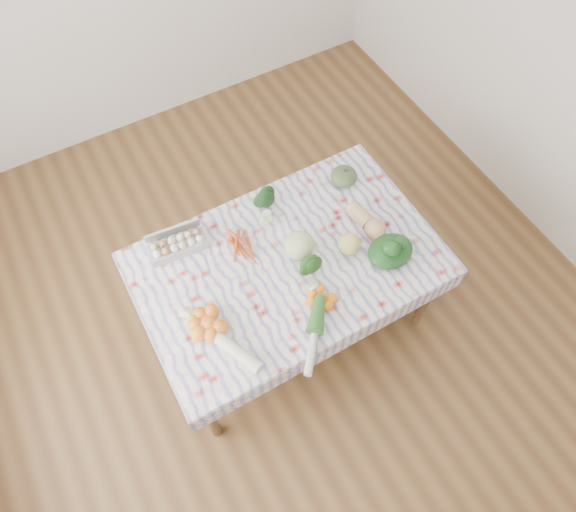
{
  "coord_description": "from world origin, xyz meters",
  "views": [
    {
      "loc": [
        -0.7,
        -1.24,
        3.21
      ],
      "look_at": [
        0.0,
        0.0,
        0.82
      ],
      "focal_mm": 32.0,
      "sensor_mm": 36.0,
      "label": 1
    }
  ],
  "objects_px": {
    "kabocha_squash": "(344,176)",
    "grapefruit": "(350,244)",
    "dining_table": "(288,269)",
    "egg_carton": "(178,246)",
    "cabbage": "(300,245)",
    "butternut_squash": "(367,220)"
  },
  "relations": [
    {
      "from": "dining_table",
      "to": "egg_carton",
      "type": "xyz_separation_m",
      "value": [
        -0.49,
        0.36,
        0.13
      ]
    },
    {
      "from": "kabocha_squash",
      "to": "butternut_squash",
      "type": "relative_size",
      "value": 0.61
    },
    {
      "from": "kabocha_squash",
      "to": "cabbage",
      "type": "distance_m",
      "value": 0.58
    },
    {
      "from": "egg_carton",
      "to": "grapefruit",
      "type": "xyz_separation_m",
      "value": [
        0.82,
        -0.47,
        0.02
      ]
    },
    {
      "from": "dining_table",
      "to": "butternut_squash",
      "type": "distance_m",
      "value": 0.53
    },
    {
      "from": "dining_table",
      "to": "kabocha_squash",
      "type": "bearing_deg",
      "value": 29.53
    },
    {
      "from": "egg_carton",
      "to": "butternut_squash",
      "type": "bearing_deg",
      "value": -15.23
    },
    {
      "from": "cabbage",
      "to": "grapefruit",
      "type": "distance_m",
      "value": 0.28
    },
    {
      "from": "kabocha_squash",
      "to": "cabbage",
      "type": "relative_size",
      "value": 0.97
    },
    {
      "from": "egg_carton",
      "to": "cabbage",
      "type": "bearing_deg",
      "value": -25.75
    },
    {
      "from": "cabbage",
      "to": "kabocha_squash",
      "type": "bearing_deg",
      "value": 32.24
    },
    {
      "from": "cabbage",
      "to": "butternut_squash",
      "type": "relative_size",
      "value": 0.63
    },
    {
      "from": "dining_table",
      "to": "butternut_squash",
      "type": "bearing_deg",
      "value": -1.88
    },
    {
      "from": "butternut_squash",
      "to": "grapefruit",
      "type": "height_order",
      "value": "grapefruit"
    },
    {
      "from": "egg_carton",
      "to": "butternut_squash",
      "type": "xyz_separation_m",
      "value": [
        1.0,
        -0.38,
        0.02
      ]
    },
    {
      "from": "butternut_squash",
      "to": "cabbage",
      "type": "bearing_deg",
      "value": 167.41
    },
    {
      "from": "egg_carton",
      "to": "kabocha_squash",
      "type": "bearing_deg",
      "value": 3.37
    },
    {
      "from": "dining_table",
      "to": "cabbage",
      "type": "distance_m",
      "value": 0.19
    },
    {
      "from": "butternut_squash",
      "to": "egg_carton",
      "type": "bearing_deg",
      "value": 150.68
    },
    {
      "from": "kabocha_squash",
      "to": "grapefruit",
      "type": "height_order",
      "value": "grapefruit"
    },
    {
      "from": "cabbage",
      "to": "grapefruit",
      "type": "height_order",
      "value": "cabbage"
    },
    {
      "from": "dining_table",
      "to": "egg_carton",
      "type": "height_order",
      "value": "egg_carton"
    }
  ]
}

